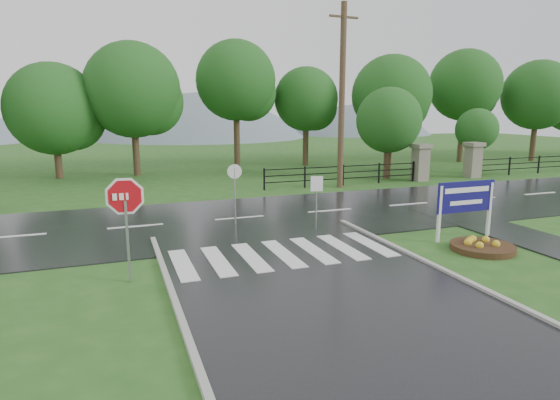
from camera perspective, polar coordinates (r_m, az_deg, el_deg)
name	(u,v)px	position (r m, az deg, el deg)	size (l,w,h in m)	color
ground	(368,327)	(10.02, 10.69, -14.92)	(120.00, 120.00, 0.00)	#27561C
main_road	(240,219)	(18.82, -4.94, -2.32)	(90.00, 8.00, 0.04)	black
walkway	(525,238)	(18.17, 27.67, -4.07)	(2.20, 11.00, 0.04)	#262628
crosswalk	(283,253)	(14.21, 0.36, -6.52)	(6.50, 2.80, 0.02)	silver
pillar_west	(420,162)	(29.75, 16.75, 4.52)	(1.00, 1.00, 2.24)	gray
pillar_east	(473,159)	(32.29, 22.48, 4.63)	(1.00, 1.00, 2.24)	gray
fence_west	(343,173)	(27.01, 7.70, 3.29)	(9.58, 0.08, 1.20)	black
hills	(171,237)	(75.81, -13.10, -4.37)	(102.00, 48.00, 48.00)	slate
treeline	(200,173)	(32.50, -9.70, 3.26)	(83.20, 5.20, 10.00)	#184E18
stop_sign	(125,206)	(12.21, -18.32, -0.70)	(1.27, 0.12, 2.87)	#939399
estate_billboard	(466,200)	(16.78, 21.71, 0.04)	(2.28, 0.10, 1.99)	silver
flower_bed	(482,246)	(15.95, 23.45, -5.16)	(1.94, 1.94, 0.39)	#332111
reg_sign_small	(317,192)	(16.74, 4.49, 1.00)	(0.44, 0.12, 2.00)	#939399
reg_sign_round	(235,187)	(17.53, -5.54, 1.56)	(0.53, 0.14, 2.33)	#939399
utility_pole_east	(342,96)	(26.12, 7.55, 12.43)	(1.75, 0.33, 9.83)	#473523
entrance_tree_left	(389,120)	(30.03, 13.14, 9.43)	(4.03, 4.03, 5.65)	#3D2B1C
entrance_tree_right	(477,130)	(34.27, 22.86, 7.89)	(2.78, 2.78, 4.36)	#3D2B1C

